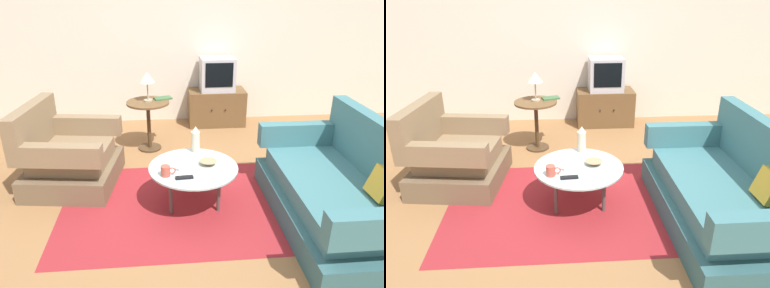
# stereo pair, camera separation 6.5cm
# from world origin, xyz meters

# --- Properties ---
(ground_plane) EXTENTS (16.00, 16.00, 0.00)m
(ground_plane) POSITION_xyz_m (0.00, 0.00, 0.00)
(ground_plane) COLOR olive
(back_wall) EXTENTS (9.00, 0.12, 2.70)m
(back_wall) POSITION_xyz_m (0.00, 2.58, 1.35)
(back_wall) COLOR beige
(back_wall) RESTS_ON ground
(area_rug) EXTENTS (2.60, 1.69, 0.00)m
(area_rug) POSITION_xyz_m (-0.06, -0.02, 0.00)
(area_rug) COLOR maroon
(area_rug) RESTS_ON ground
(armchair) EXTENTS (1.01, 1.07, 0.89)m
(armchair) POSITION_xyz_m (-1.38, 0.54, 0.30)
(armchair) COLOR brown
(armchair) RESTS_ON ground
(couch) EXTENTS (0.93, 1.81, 0.94)m
(couch) POSITION_xyz_m (1.22, -0.42, 0.30)
(couch) COLOR #325C60
(couch) RESTS_ON ground
(coffee_table) EXTENTS (0.86, 0.86, 0.42)m
(coffee_table) POSITION_xyz_m (-0.06, -0.02, 0.39)
(coffee_table) COLOR #B2C6C1
(coffee_table) RESTS_ON ground
(side_table) EXTENTS (0.55, 0.55, 0.65)m
(side_table) POSITION_xyz_m (-0.52, 1.39, 0.47)
(side_table) COLOR brown
(side_table) RESTS_ON ground
(tv_stand) EXTENTS (0.86, 0.48, 0.54)m
(tv_stand) POSITION_xyz_m (0.51, 2.26, 0.27)
(tv_stand) COLOR brown
(tv_stand) RESTS_ON ground
(television) EXTENTS (0.51, 0.41, 0.49)m
(television) POSITION_xyz_m (0.51, 2.26, 0.79)
(television) COLOR #B7B7BC
(television) RESTS_ON tv_stand
(table_lamp) EXTENTS (0.19, 0.19, 0.37)m
(table_lamp) POSITION_xyz_m (-0.51, 1.41, 0.94)
(table_lamp) COLOR #9E937A
(table_lamp) RESTS_ON side_table
(vase) EXTENTS (0.09, 0.09, 0.28)m
(vase) POSITION_xyz_m (-0.01, 0.33, 0.56)
(vase) COLOR beige
(vase) RESTS_ON coffee_table
(mug) EXTENTS (0.14, 0.09, 0.10)m
(mug) POSITION_xyz_m (-0.33, -0.18, 0.47)
(mug) COLOR #B74C3D
(mug) RESTS_ON coffee_table
(bowl) EXTENTS (0.17, 0.17, 0.04)m
(bowl) POSITION_xyz_m (0.08, 0.01, 0.44)
(bowl) COLOR tan
(bowl) RESTS_ON coffee_table
(tv_remote_dark) EXTENTS (0.16, 0.06, 0.02)m
(tv_remote_dark) POSITION_xyz_m (-0.17, -0.24, 0.43)
(tv_remote_dark) COLOR black
(tv_remote_dark) RESTS_ON coffee_table
(tv_remote_silver) EXTENTS (0.14, 0.16, 0.02)m
(tv_remote_silver) POSITION_xyz_m (-0.18, -0.02, 0.43)
(tv_remote_silver) COLOR #B2B2B7
(tv_remote_silver) RESTS_ON coffee_table
(book) EXTENTS (0.25, 0.19, 0.02)m
(book) POSITION_xyz_m (-0.32, 1.49, 0.66)
(book) COLOR #3D663D
(book) RESTS_ON side_table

